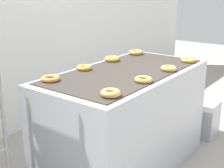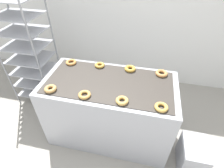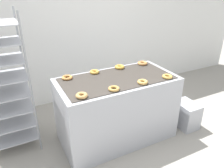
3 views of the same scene
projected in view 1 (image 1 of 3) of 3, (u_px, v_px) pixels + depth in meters
wall_back at (13, 8)px, 3.32m from camera, size 8.00×0.05×2.80m
fryer_machine at (126, 122)px, 2.76m from camera, size 1.59×0.81×0.95m
glaze_bin at (199, 118)px, 3.52m from camera, size 0.28×0.39×0.41m
donut_near_left at (111, 93)px, 1.99m from camera, size 0.13×0.13×0.04m
donut_near_midleft at (143, 79)px, 2.29m from camera, size 0.13×0.13×0.04m
donut_near_midright at (169, 68)px, 2.60m from camera, size 0.13×0.13×0.04m
donut_near_right at (188, 60)px, 2.90m from camera, size 0.13×0.13×0.04m
donut_far_left at (51, 79)px, 2.32m from camera, size 0.14×0.14×0.04m
donut_far_midleft at (84, 68)px, 2.63m from camera, size 0.13×0.13×0.04m
donut_far_midright at (112, 59)px, 2.93m from camera, size 0.14×0.14×0.04m
donut_far_right at (136, 52)px, 3.22m from camera, size 0.15×0.15×0.04m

